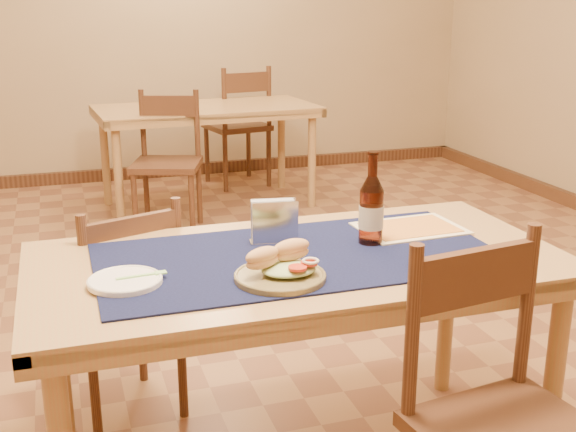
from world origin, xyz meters
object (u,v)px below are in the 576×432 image
object	(u,v)px
chair_main_far	(120,307)
sandwich_plate	(282,269)
main_table	(298,282)
beer_bottle	(371,210)
napkin_holder	(274,223)
back_table	(207,117)
chair_main_near	(505,423)

from	to	relation	value
chair_main_far	sandwich_plate	distance (m)	0.85
main_table	beer_bottle	size ratio (longest dim) A/B	5.44
sandwich_plate	napkin_holder	bearing A→B (deg)	76.63
back_table	chair_main_far	xyz separation A→B (m)	(-0.89, -2.73, -0.23)
back_table	sandwich_plate	distance (m)	3.44
beer_bottle	napkin_holder	distance (m)	0.31
napkin_holder	sandwich_plate	bearing A→B (deg)	-103.37
chair_main_near	chair_main_far	bearing A→B (deg)	126.67
beer_bottle	back_table	bearing A→B (deg)	87.56
chair_main_near	napkin_holder	distance (m)	0.91
chair_main_far	beer_bottle	world-z (taller)	beer_bottle
main_table	chair_main_near	world-z (taller)	chair_main_near
chair_main_far	chair_main_near	xyz separation A→B (m)	(0.84, -1.12, 0.05)
main_table	chair_main_near	distance (m)	0.73
back_table	beer_bottle	distance (m)	3.21
sandwich_plate	beer_bottle	size ratio (longest dim) A/B	0.87
sandwich_plate	beer_bottle	distance (m)	0.42
back_table	chair_main_far	size ratio (longest dim) A/B	1.91
back_table	chair_main_near	xyz separation A→B (m)	(-0.06, -3.86, -0.18)
chair_main_far	main_table	bearing A→B (deg)	-45.15
main_table	chair_main_near	size ratio (longest dim) A/B	1.71
main_table	chair_main_far	distance (m)	0.75
main_table	beer_bottle	world-z (taller)	beer_bottle
back_table	sandwich_plate	xyz separation A→B (m)	(-0.50, -3.40, 0.11)
back_table	beer_bottle	world-z (taller)	beer_bottle
main_table	chair_main_far	world-z (taller)	chair_main_far
chair_main_far	chair_main_near	world-z (taller)	chair_main_near
sandwich_plate	beer_bottle	bearing A→B (deg)	29.79
main_table	napkin_holder	size ratio (longest dim) A/B	9.91
chair_main_far	beer_bottle	bearing A→B (deg)	-31.57
sandwich_plate	napkin_holder	distance (m)	0.32
sandwich_plate	napkin_holder	size ratio (longest dim) A/B	1.58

